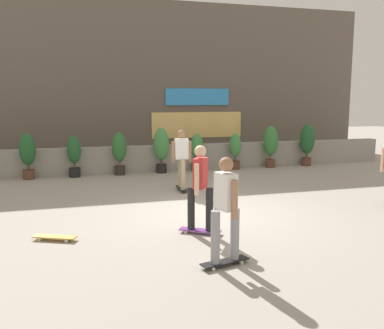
{
  "coord_description": "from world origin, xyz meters",
  "views": [
    {
      "loc": [
        -2.94,
        -8.74,
        2.57
      ],
      "look_at": [
        0.0,
        1.5,
        0.9
      ],
      "focal_mm": 40.02,
      "sensor_mm": 36.0,
      "label": 1
    }
  ],
  "objects_px": {
    "potted_plant_3": "(119,150)",
    "potted_plant_7": "(271,143)",
    "potted_plant_5": "(197,150)",
    "skater_far_right": "(200,185)",
    "potted_plant_6": "(235,149)",
    "potted_plant_8": "(307,141)",
    "potted_plant_1": "(28,153)",
    "potted_plant_2": "(74,154)",
    "skater_far_left": "(226,206)",
    "skateboard_near_camera": "(55,237)",
    "potted_plant_4": "(161,147)",
    "skater_foreground": "(182,157)"
  },
  "relations": [
    {
      "from": "potted_plant_8",
      "to": "skater_far_left",
      "type": "distance_m",
      "value": 10.56
    },
    {
      "from": "potted_plant_3",
      "to": "potted_plant_6",
      "type": "distance_m",
      "value": 4.15
    },
    {
      "from": "skater_far_left",
      "to": "potted_plant_4",
      "type": "bearing_deg",
      "value": 84.71
    },
    {
      "from": "potted_plant_7",
      "to": "skater_far_right",
      "type": "distance_m",
      "value": 8.3
    },
    {
      "from": "potted_plant_6",
      "to": "skater_far_left",
      "type": "bearing_deg",
      "value": -112.66
    },
    {
      "from": "skater_far_right",
      "to": "skater_foreground",
      "type": "relative_size",
      "value": 1.0
    },
    {
      "from": "potted_plant_5",
      "to": "skateboard_near_camera",
      "type": "height_order",
      "value": "potted_plant_5"
    },
    {
      "from": "potted_plant_1",
      "to": "skater_far_left",
      "type": "distance_m",
      "value": 9.09
    },
    {
      "from": "potted_plant_3",
      "to": "potted_plant_2",
      "type": "bearing_deg",
      "value": 180.0
    },
    {
      "from": "potted_plant_2",
      "to": "potted_plant_4",
      "type": "xyz_separation_m",
      "value": [
        2.89,
        -0.0,
        0.14
      ]
    },
    {
      "from": "potted_plant_6",
      "to": "potted_plant_7",
      "type": "bearing_deg",
      "value": 0.0
    },
    {
      "from": "potted_plant_4",
      "to": "skater_far_right",
      "type": "relative_size",
      "value": 0.91
    },
    {
      "from": "skater_far_left",
      "to": "skater_foreground",
      "type": "bearing_deg",
      "value": 82.41
    },
    {
      "from": "potted_plant_7",
      "to": "skater_far_left",
      "type": "xyz_separation_m",
      "value": [
        -4.9,
        -8.38,
        0.04
      ]
    },
    {
      "from": "potted_plant_2",
      "to": "skater_far_left",
      "type": "relative_size",
      "value": 0.8
    },
    {
      "from": "potted_plant_8",
      "to": "skater_far_right",
      "type": "relative_size",
      "value": 0.93
    },
    {
      "from": "potted_plant_1",
      "to": "skater_far_left",
      "type": "bearing_deg",
      "value": -67.19
    },
    {
      "from": "potted_plant_7",
      "to": "skater_foreground",
      "type": "distance_m",
      "value": 5.14
    },
    {
      "from": "potted_plant_1",
      "to": "potted_plant_2",
      "type": "bearing_deg",
      "value": 0.0
    },
    {
      "from": "skater_foreground",
      "to": "potted_plant_8",
      "type": "bearing_deg",
      "value": 27.65
    },
    {
      "from": "potted_plant_3",
      "to": "skater_far_right",
      "type": "distance_m",
      "value": 6.81
    },
    {
      "from": "potted_plant_7",
      "to": "skateboard_near_camera",
      "type": "bearing_deg",
      "value": -139.33
    },
    {
      "from": "skateboard_near_camera",
      "to": "potted_plant_1",
      "type": "bearing_deg",
      "value": 98.54
    },
    {
      "from": "potted_plant_3",
      "to": "skater_far_left",
      "type": "xyz_separation_m",
      "value": [
        0.65,
        -8.38,
        0.11
      ]
    },
    {
      "from": "potted_plant_5",
      "to": "skateboard_near_camera",
      "type": "xyz_separation_m",
      "value": [
        -4.62,
        -6.41,
        -0.68
      ]
    },
    {
      "from": "potted_plant_6",
      "to": "skater_far_left",
      "type": "xyz_separation_m",
      "value": [
        -3.5,
        -8.38,
        0.22
      ]
    },
    {
      "from": "potted_plant_8",
      "to": "skateboard_near_camera",
      "type": "xyz_separation_m",
      "value": [
        -8.98,
        -6.41,
        -0.86
      ]
    },
    {
      "from": "skater_foreground",
      "to": "potted_plant_2",
      "type": "bearing_deg",
      "value": 133.51
    },
    {
      "from": "potted_plant_7",
      "to": "skater_far_right",
      "type": "relative_size",
      "value": 0.91
    },
    {
      "from": "potted_plant_1",
      "to": "potted_plant_8",
      "type": "bearing_deg",
      "value": 0.0
    },
    {
      "from": "potted_plant_6",
      "to": "skateboard_near_camera",
      "type": "distance_m",
      "value": 8.85
    },
    {
      "from": "potted_plant_1",
      "to": "potted_plant_4",
      "type": "height_order",
      "value": "potted_plant_4"
    },
    {
      "from": "skater_far_left",
      "to": "skateboard_near_camera",
      "type": "relative_size",
      "value": 2.1
    },
    {
      "from": "potted_plant_5",
      "to": "skateboard_near_camera",
      "type": "distance_m",
      "value": 7.93
    },
    {
      "from": "potted_plant_3",
      "to": "potted_plant_5",
      "type": "distance_m",
      "value": 2.71
    },
    {
      "from": "potted_plant_1",
      "to": "potted_plant_2",
      "type": "relative_size",
      "value": 1.09
    },
    {
      "from": "potted_plant_6",
      "to": "potted_plant_8",
      "type": "bearing_deg",
      "value": 0.0
    },
    {
      "from": "potted_plant_5",
      "to": "potted_plant_3",
      "type": "bearing_deg",
      "value": 180.0
    },
    {
      "from": "potted_plant_6",
      "to": "potted_plant_7",
      "type": "relative_size",
      "value": 0.84
    },
    {
      "from": "potted_plant_5",
      "to": "potted_plant_7",
      "type": "distance_m",
      "value": 2.84
    },
    {
      "from": "potted_plant_4",
      "to": "skater_foreground",
      "type": "height_order",
      "value": "skater_foreground"
    },
    {
      "from": "potted_plant_3",
      "to": "potted_plant_7",
      "type": "height_order",
      "value": "potted_plant_7"
    },
    {
      "from": "potted_plant_7",
      "to": "skater_far_left",
      "type": "relative_size",
      "value": 0.91
    },
    {
      "from": "potted_plant_2",
      "to": "potted_plant_3",
      "type": "xyz_separation_m",
      "value": [
        1.46,
        0.0,
        0.07
      ]
    },
    {
      "from": "potted_plant_5",
      "to": "skater_far_right",
      "type": "height_order",
      "value": "skater_far_right"
    },
    {
      "from": "potted_plant_5",
      "to": "potted_plant_1",
      "type": "bearing_deg",
      "value": 180.0
    },
    {
      "from": "skater_far_left",
      "to": "potted_plant_6",
      "type": "bearing_deg",
      "value": 67.34
    },
    {
      "from": "skater_far_right",
      "to": "potted_plant_5",
      "type": "bearing_deg",
      "value": 73.84
    },
    {
      "from": "skater_far_left",
      "to": "skateboard_near_camera",
      "type": "xyz_separation_m",
      "value": [
        -2.56,
        1.97,
        -0.88
      ]
    },
    {
      "from": "skater_far_left",
      "to": "skateboard_near_camera",
      "type": "bearing_deg",
      "value": 142.43
    }
  ]
}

